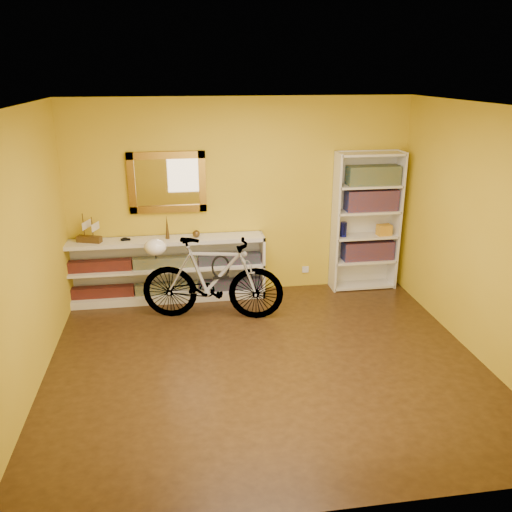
{
  "coord_description": "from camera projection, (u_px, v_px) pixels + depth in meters",
  "views": [
    {
      "loc": [
        -0.83,
        -4.77,
        2.91
      ],
      "look_at": [
        0.0,
        0.7,
        0.95
      ],
      "focal_mm": 37.05,
      "sensor_mm": 36.0,
      "label": 1
    }
  ],
  "objects": [
    {
      "name": "book_row_c",
      "position": [
        373.0,
        175.0,
        6.96
      ],
      "size": [
        0.7,
        0.22,
        0.25
      ],
      "primitive_type": "cube",
      "color": "navy",
      "rests_on": "bookcase"
    },
    {
      "name": "right_wall",
      "position": [
        483.0,
        235.0,
        5.42
      ],
      "size": [
        0.01,
        4.0,
        2.6
      ],
      "primitive_type": "cube",
      "color": "gold",
      "rests_on": "ground"
    },
    {
      "name": "cd_row_upper",
      "position": [
        165.0,
        262.0,
        6.88
      ],
      "size": [
        2.5,
        0.13,
        0.14
      ],
      "primitive_type": "cube",
      "color": "navy",
      "rests_on": "console_unit"
    },
    {
      "name": "book_row_a",
      "position": [
        368.0,
        250.0,
        7.31
      ],
      "size": [
        0.7,
        0.22,
        0.26
      ],
      "primitive_type": "cube",
      "color": "maroon",
      "rests_on": "bookcase"
    },
    {
      "name": "bookcase",
      "position": [
        366.0,
        222.0,
        7.17
      ],
      "size": [
        0.9,
        0.3,
        1.9
      ],
      "primitive_type": null,
      "color": "silver",
      "rests_on": "floor"
    },
    {
      "name": "toy_car",
      "position": [
        126.0,
        240.0,
        6.72
      ],
      "size": [
        0.0,
        0.0,
        0.0
      ],
      "primitive_type": "imported",
      "rotation": [
        0.0,
        0.0,
        1.7
      ],
      "color": "black",
      "rests_on": "console_unit"
    },
    {
      "name": "cd_row_lower",
      "position": [
        167.0,
        288.0,
        7.0
      ],
      "size": [
        2.5,
        0.13,
        0.14
      ],
      "primitive_type": "cube",
      "color": "black",
      "rests_on": "console_unit"
    },
    {
      "name": "model_ship",
      "position": [
        88.0,
        228.0,
        6.6
      ],
      "size": [
        0.33,
        0.21,
        0.37
      ],
      "primitive_type": null,
      "rotation": [
        0.0,
        0.0,
        -0.34
      ],
      "color": "#3D2A11",
      "rests_on": "console_unit"
    },
    {
      "name": "red_tin",
      "position": [
        354.0,
        177.0,
        6.96
      ],
      "size": [
        0.18,
        0.18,
        0.2
      ],
      "primitive_type": "cube",
      "rotation": [
        0.0,
        0.0,
        -0.15
      ],
      "color": "maroon",
      "rests_on": "bookcase"
    },
    {
      "name": "wall_socket",
      "position": [
        305.0,
        269.0,
        7.43
      ],
      "size": [
        0.09,
        0.02,
        0.09
      ],
      "primitive_type": "cube",
      "color": "silver",
      "rests_on": "back_wall"
    },
    {
      "name": "yellow_bag",
      "position": [
        384.0,
        230.0,
        7.2
      ],
      "size": [
        0.2,
        0.15,
        0.15
      ],
      "primitive_type": "cube",
      "rotation": [
        0.0,
        0.0,
        0.11
      ],
      "color": "gold",
      "rests_on": "bookcase"
    },
    {
      "name": "u_lock",
      "position": [
        221.0,
        267.0,
        6.33
      ],
      "size": [
        0.22,
        0.02,
        0.22
      ],
      "primitive_type": "torus",
      "rotation": [
        1.57,
        0.0,
        0.0
      ],
      "color": "black",
      "rests_on": "bicycle"
    },
    {
      "name": "travel_mug",
      "position": [
        343.0,
        229.0,
        7.13
      ],
      "size": [
        0.09,
        0.09,
        0.2
      ],
      "primitive_type": "cylinder",
      "color": "navy",
      "rests_on": "bookcase"
    },
    {
      "name": "floor",
      "position": [
        266.0,
        364.0,
        5.53
      ],
      "size": [
        4.5,
        4.0,
        0.01
      ],
      "primitive_type": "cube",
      "color": "black",
      "rests_on": "ground"
    },
    {
      "name": "console_unit",
      "position": [
        166.0,
        270.0,
        6.93
      ],
      "size": [
        2.6,
        0.35,
        0.85
      ],
      "primitive_type": null,
      "color": "silver",
      "rests_on": "floor"
    },
    {
      "name": "back_wall",
      "position": [
        241.0,
        198.0,
        6.96
      ],
      "size": [
        4.5,
        0.01,
        2.6
      ],
      "primitive_type": "cube",
      "color": "gold",
      "rests_on": "ground"
    },
    {
      "name": "left_wall",
      "position": [
        22.0,
        258.0,
        4.78
      ],
      "size": [
        0.01,
        4.0,
        2.6
      ],
      "primitive_type": "cube",
      "color": "gold",
      "rests_on": "ground"
    },
    {
      "name": "bicycle",
      "position": [
        212.0,
        279.0,
        6.38
      ],
      "size": [
        0.8,
        1.82,
        1.04
      ],
      "primitive_type": "imported",
      "rotation": [
        0.0,
        0.0,
        1.37
      ],
      "color": "silver",
      "rests_on": "floor"
    },
    {
      "name": "decorative_orb",
      "position": [
        196.0,
        234.0,
        6.84
      ],
      "size": [
        0.1,
        0.1,
        0.1
      ],
      "primitive_type": "sphere",
      "color": "#503A1B",
      "rests_on": "console_unit"
    },
    {
      "name": "bronze_ornament",
      "position": [
        167.0,
        227.0,
        6.75
      ],
      "size": [
        0.05,
        0.05,
        0.31
      ],
      "primitive_type": "cone",
      "color": "#503A1B",
      "rests_on": "console_unit"
    },
    {
      "name": "gilt_mirror",
      "position": [
        167.0,
        183.0,
        6.71
      ],
      "size": [
        0.98,
        0.06,
        0.78
      ],
      "primitive_type": "cube",
      "color": "brown",
      "rests_on": "back_wall"
    },
    {
      "name": "book_row_b",
      "position": [
        371.0,
        200.0,
        7.07
      ],
      "size": [
        0.7,
        0.22,
        0.28
      ],
      "primitive_type": "cube",
      "color": "maroon",
      "rests_on": "bookcase"
    },
    {
      "name": "ceiling",
      "position": [
        268.0,
        106.0,
        4.66
      ],
      "size": [
        4.5,
        4.0,
        0.01
      ],
      "primitive_type": "cube",
      "color": "silver",
      "rests_on": "ground"
    },
    {
      "name": "helmet",
      "position": [
        155.0,
        247.0,
        6.28
      ],
      "size": [
        0.26,
        0.25,
        0.2
      ],
      "primitive_type": "ellipsoid",
      "color": "white",
      "rests_on": "bicycle"
    }
  ]
}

